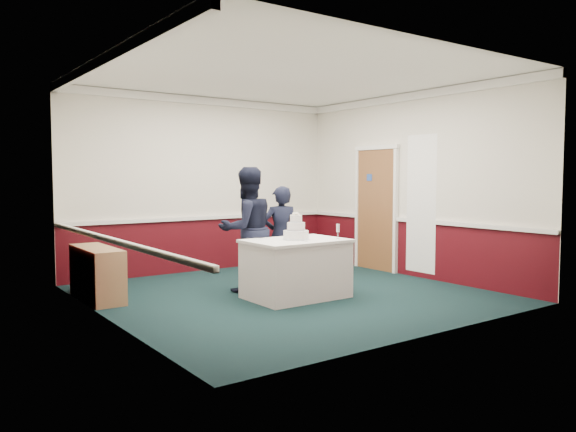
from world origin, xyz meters
TOP-DOWN VIEW (x-y plane):
  - ground at (0.00, 0.00)m, footprint 5.00×5.00m
  - room_shell at (0.08, 0.61)m, footprint 5.00×5.00m
  - sideboard at (-2.28, 1.19)m, footprint 0.41×1.20m
  - cake_table at (-0.05, -0.24)m, footprint 1.32×0.92m
  - wedding_cake at (-0.05, -0.24)m, footprint 0.35×0.35m
  - cake_knife at (-0.08, -0.44)m, footprint 0.04×0.22m
  - champagne_flute at (0.45, -0.52)m, footprint 0.05×0.05m
  - person_man at (-0.36, 0.51)m, footprint 0.88×0.69m
  - person_woman at (0.28, 0.59)m, footprint 0.64×0.53m

SIDE VIEW (x-z plane):
  - ground at x=0.00m, z-range 0.00..0.00m
  - sideboard at x=-2.28m, z-range 0.00..0.70m
  - cake_table at x=-0.05m, z-range 0.01..0.80m
  - person_woman at x=0.28m, z-range 0.00..1.49m
  - cake_knife at x=-0.08m, z-range 0.79..0.79m
  - person_man at x=-0.36m, z-range 0.00..1.77m
  - wedding_cake at x=-0.05m, z-range 0.72..1.08m
  - champagne_flute at x=0.45m, z-range 0.83..1.03m
  - room_shell at x=0.08m, z-range 0.47..3.47m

